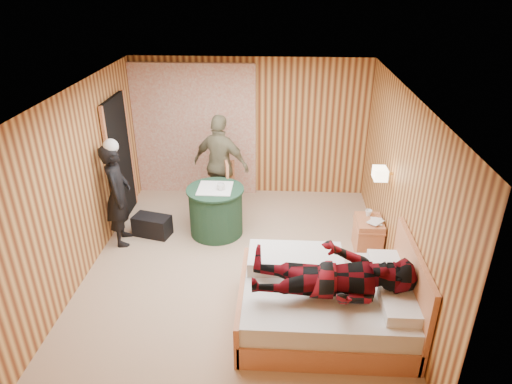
# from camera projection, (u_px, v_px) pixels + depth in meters

# --- Properties ---
(floor) EXTENTS (4.20, 5.00, 0.01)m
(floor) POSITION_uv_depth(u_px,v_px,m) (239.00, 266.00, 6.51)
(floor) COLOR tan
(floor) RESTS_ON ground
(ceiling) EXTENTS (4.20, 5.00, 0.01)m
(ceiling) POSITION_uv_depth(u_px,v_px,m) (236.00, 93.00, 5.41)
(ceiling) COLOR white
(ceiling) RESTS_ON wall_back
(wall_back) EXTENTS (4.20, 0.02, 2.50)m
(wall_back) POSITION_uv_depth(u_px,v_px,m) (250.00, 128.00, 8.20)
(wall_back) COLOR #D9A253
(wall_back) RESTS_ON floor
(wall_left) EXTENTS (0.02, 5.00, 2.50)m
(wall_left) POSITION_uv_depth(u_px,v_px,m) (81.00, 184.00, 6.06)
(wall_left) COLOR #D9A253
(wall_left) RESTS_ON floor
(wall_right) EXTENTS (0.02, 5.00, 2.50)m
(wall_right) POSITION_uv_depth(u_px,v_px,m) (400.00, 191.00, 5.85)
(wall_right) COLOR #D9A253
(wall_right) RESTS_ON floor
(curtain) EXTENTS (2.20, 0.08, 2.40)m
(curtain) POSITION_uv_depth(u_px,v_px,m) (195.00, 131.00, 8.21)
(curtain) COLOR beige
(curtain) RESTS_ON floor
(doorway) EXTENTS (0.06, 0.90, 2.05)m
(doorway) POSITION_uv_depth(u_px,v_px,m) (120.00, 160.00, 7.41)
(doorway) COLOR black
(doorway) RESTS_ON floor
(wall_lamp) EXTENTS (0.26, 0.24, 0.16)m
(wall_lamp) POSITION_uv_depth(u_px,v_px,m) (380.00, 173.00, 6.24)
(wall_lamp) COLOR gold
(wall_lamp) RESTS_ON wall_right
(bed) EXTENTS (1.98, 1.54, 1.06)m
(bed) POSITION_uv_depth(u_px,v_px,m) (326.00, 301.00, 5.36)
(bed) COLOR #E5905E
(bed) RESTS_ON floor
(nightstand) EXTENTS (0.40, 0.54, 0.52)m
(nightstand) POSITION_uv_depth(u_px,v_px,m) (368.00, 234.00, 6.78)
(nightstand) COLOR #E5905E
(nightstand) RESTS_ON floor
(round_table) EXTENTS (0.89, 0.89, 0.79)m
(round_table) POSITION_uv_depth(u_px,v_px,m) (216.00, 210.00, 7.18)
(round_table) COLOR #1C3D29
(round_table) RESTS_ON floor
(chair_far) EXTENTS (0.45, 0.45, 0.93)m
(chair_far) POSITION_uv_depth(u_px,v_px,m) (222.00, 184.00, 7.75)
(chair_far) COLOR #E5905E
(chair_far) RESTS_ON floor
(chair_near) EXTENTS (0.54, 0.54, 1.01)m
(chair_near) POSITION_uv_depth(u_px,v_px,m) (220.00, 184.00, 7.61)
(chair_near) COLOR #E5905E
(chair_near) RESTS_ON floor
(duffel_bag) EXTENTS (0.63, 0.44, 0.33)m
(duffel_bag) POSITION_uv_depth(u_px,v_px,m) (152.00, 226.00, 7.22)
(duffel_bag) COLOR black
(duffel_bag) RESTS_ON floor
(sneaker_left) EXTENTS (0.26, 0.18, 0.11)m
(sneaker_left) POSITION_uv_depth(u_px,v_px,m) (207.00, 231.00, 7.28)
(sneaker_left) COLOR white
(sneaker_left) RESTS_ON floor
(sneaker_right) EXTENTS (0.31, 0.15, 0.14)m
(sneaker_right) POSITION_uv_depth(u_px,v_px,m) (215.00, 233.00, 7.20)
(sneaker_right) COLOR white
(sneaker_right) RESTS_ON floor
(woman_standing) EXTENTS (0.49, 0.65, 1.60)m
(woman_standing) POSITION_uv_depth(u_px,v_px,m) (118.00, 195.00, 6.77)
(woman_standing) COLOR black
(woman_standing) RESTS_ON floor
(man_at_table) EXTENTS (1.09, 0.75, 1.72)m
(man_at_table) POSITION_uv_depth(u_px,v_px,m) (221.00, 165.00, 7.64)
(man_at_table) COLOR #6C6448
(man_at_table) RESTS_ON floor
(man_on_bed) EXTENTS (0.86, 0.67, 1.77)m
(man_on_bed) POSITION_uv_depth(u_px,v_px,m) (334.00, 267.00, 4.87)
(man_on_bed) COLOR #5E0910
(man_on_bed) RESTS_ON bed
(book_lower) EXTENTS (0.20, 0.25, 0.02)m
(book_lower) POSITION_uv_depth(u_px,v_px,m) (370.00, 221.00, 6.62)
(book_lower) COLOR white
(book_lower) RESTS_ON nightstand
(book_upper) EXTENTS (0.27, 0.28, 0.02)m
(book_upper) POSITION_uv_depth(u_px,v_px,m) (371.00, 220.00, 6.61)
(book_upper) COLOR white
(book_upper) RESTS_ON nightstand
(cup_nightstand) EXTENTS (0.12, 0.12, 0.09)m
(cup_nightstand) POSITION_uv_depth(u_px,v_px,m) (369.00, 213.00, 6.76)
(cup_nightstand) COLOR white
(cup_nightstand) RESTS_ON nightstand
(cup_table) EXTENTS (0.16, 0.16, 0.10)m
(cup_table) POSITION_uv_depth(u_px,v_px,m) (221.00, 187.00, 6.93)
(cup_table) COLOR white
(cup_table) RESTS_ON round_table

